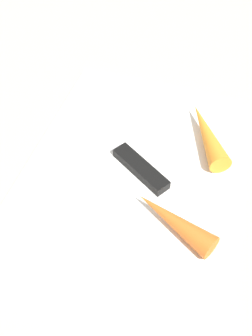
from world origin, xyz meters
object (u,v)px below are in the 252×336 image
(knife, at_px, (135,162))
(carrot_long, at_px, (207,134))
(cutting_board, at_px, (126,171))
(carrot_short, at_px, (174,221))

(knife, xyz_separation_m, carrot_long, (-0.07, 0.08, 0.01))
(cutting_board, height_order, carrot_short, carrot_short)
(carrot_short, distance_m, carrot_long, 0.15)
(knife, distance_m, carrot_short, 0.11)
(carrot_short, height_order, carrot_long, same)
(cutting_board, height_order, knife, knife)
(carrot_short, relative_size, carrot_long, 0.93)
(cutting_board, xyz_separation_m, carrot_long, (-0.08, 0.09, 0.02))
(knife, distance_m, carrot_long, 0.11)
(carrot_short, bearing_deg, knife, -23.17)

